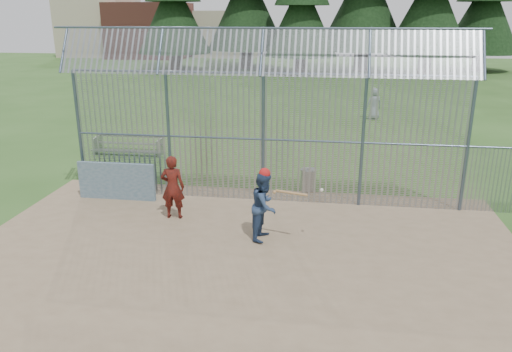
% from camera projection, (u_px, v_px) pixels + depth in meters
% --- Properties ---
extents(ground, '(120.00, 120.00, 0.00)m').
position_uv_depth(ground, '(245.00, 249.00, 12.62)').
color(ground, '#2D511E').
rests_on(ground, ground).
extents(dirt_infield, '(14.00, 10.00, 0.02)m').
position_uv_depth(dirt_infield, '(241.00, 258.00, 12.15)').
color(dirt_infield, '#756047').
rests_on(dirt_infield, ground).
extents(dugout_wall, '(2.50, 0.12, 1.20)m').
position_uv_depth(dugout_wall, '(117.00, 181.00, 15.79)').
color(dugout_wall, '#38566B').
rests_on(dugout_wall, dirt_infield).
extents(batter, '(0.82, 0.98, 1.81)m').
position_uv_depth(batter, '(264.00, 206.00, 12.92)').
color(batter, navy).
rests_on(batter, dirt_infield).
extents(onlooker, '(0.71, 0.49, 1.86)m').
position_uv_depth(onlooker, '(173.00, 187.00, 14.25)').
color(onlooker, maroon).
rests_on(onlooker, dirt_infield).
extents(bg_kid_standing, '(1.02, 0.85, 1.78)m').
position_uv_depth(bg_kid_standing, '(374.00, 104.00, 27.78)').
color(bg_kid_standing, slate).
rests_on(bg_kid_standing, ground).
extents(batting_gear, '(1.64, 0.44, 0.62)m').
position_uv_depth(batting_gear, '(270.00, 177.00, 12.63)').
color(batting_gear, '#B11717').
rests_on(batting_gear, ground).
extents(trash_can, '(0.56, 0.56, 0.82)m').
position_uv_depth(trash_can, '(308.00, 180.00, 16.69)').
color(trash_can, '#999BA1').
rests_on(trash_can, ground).
extents(bleacher, '(3.00, 0.95, 0.72)m').
position_uv_depth(bleacher, '(129.00, 144.00, 21.09)').
color(bleacher, slate).
rests_on(bleacher, ground).
extents(backstop_fence, '(20.09, 0.81, 5.30)m').
position_uv_depth(backstop_fence, '(323.00, 130.00, 14.87)').
color(backstop_fence, '#47566B').
rests_on(backstop_fence, ground).
extents(distant_buildings, '(26.50, 10.50, 8.00)m').
position_uv_depth(distant_buildings, '(146.00, 29.00, 67.83)').
color(distant_buildings, brown).
rests_on(distant_buildings, ground).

